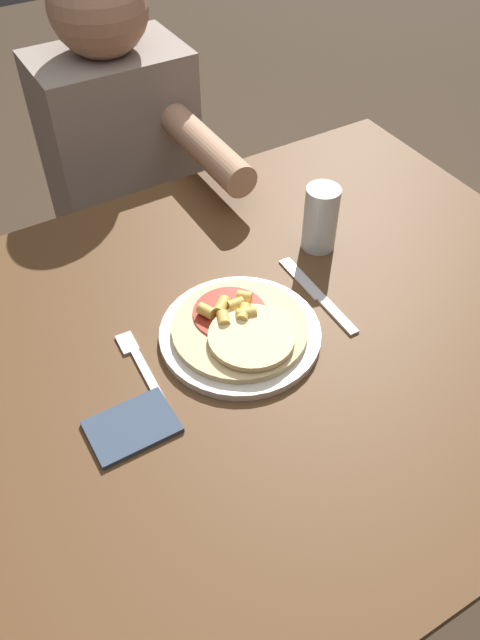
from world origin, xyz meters
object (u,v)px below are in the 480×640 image
object	(u,v)px
pizza	(241,328)
person_diner	(125,167)
drinking_glass	(321,218)
fork	(140,364)
knife	(319,296)
dining_table	(269,372)
plate	(240,334)

from	to	relation	value
pizza	person_diner	distance (m)	0.71
drinking_glass	person_diner	xyz separation A→B (m)	(-0.17, 0.57, -0.14)
fork	person_diner	bearing A→B (deg)	69.58
pizza	fork	xyz separation A→B (m)	(-0.17, 0.03, -0.02)
fork	drinking_glass	distance (m)	0.44
person_diner	drinking_glass	bearing A→B (deg)	-73.07
fork	person_diner	world-z (taller)	person_diner
knife	drinking_glass	world-z (taller)	drinking_glass
fork	drinking_glass	xyz separation A→B (m)	(0.42, 0.10, 0.06)
dining_table	plate	bearing A→B (deg)	158.56
drinking_glass	person_diner	world-z (taller)	person_diner
plate	knife	size ratio (longest dim) A/B	1.22
plate	person_diner	distance (m)	0.71
pizza	person_diner	xyz separation A→B (m)	(0.08, 0.70, -0.10)
pizza	knife	distance (m)	0.17
knife	person_diner	xyz separation A→B (m)	(-0.09, 0.69, -0.08)
dining_table	knife	distance (m)	0.16
pizza	knife	world-z (taller)	pizza
pizza	knife	size ratio (longest dim) A/B	1.03
pizza	knife	xyz separation A→B (m)	(0.17, 0.01, -0.02)
plate	person_diner	world-z (taller)	person_diner
dining_table	plate	distance (m)	0.12
plate	drinking_glass	xyz separation A→B (m)	(0.25, 0.13, 0.06)
fork	knife	bearing A→B (deg)	-2.97
dining_table	pizza	distance (m)	0.14
drinking_glass	person_diner	distance (m)	0.61
drinking_glass	fork	bearing A→B (deg)	-166.44
plate	fork	distance (m)	0.17
person_diner	knife	bearing A→B (deg)	-82.54
dining_table	plate	xyz separation A→B (m)	(-0.05, 0.02, 0.11)
plate	fork	size ratio (longest dim) A/B	1.53
knife	fork	bearing A→B (deg)	177.03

